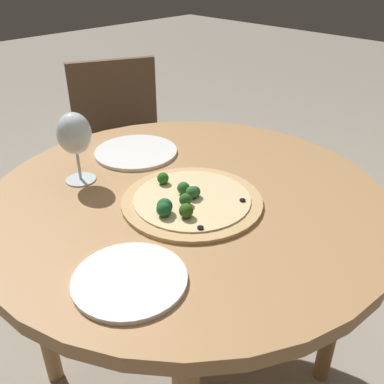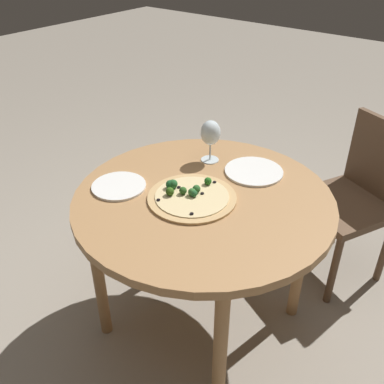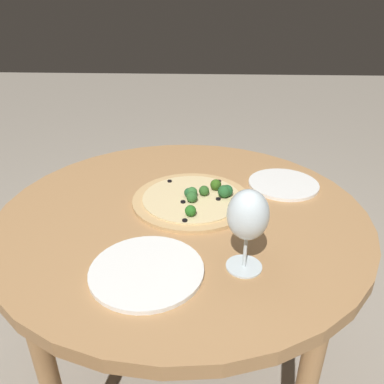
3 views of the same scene
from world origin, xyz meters
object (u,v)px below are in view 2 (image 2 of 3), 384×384
(plate_far, at_px, (119,186))
(pizza, at_px, (191,196))
(plate_near, at_px, (254,171))
(wine_glass, at_px, (211,134))
(chair, at_px, (355,196))

(plate_far, bearing_deg, pizza, 112.94)
(plate_far, bearing_deg, plate_near, 140.11)
(pizza, height_order, wine_glass, wine_glass)
(pizza, relative_size, wine_glass, 1.82)
(pizza, height_order, plate_near, pizza)
(wine_glass, height_order, plate_near, wine_glass)
(chair, relative_size, wine_glass, 4.42)
(plate_far, bearing_deg, wine_glass, 159.31)
(wine_glass, bearing_deg, plate_near, 97.55)
(plate_near, height_order, plate_far, same)
(plate_near, bearing_deg, wine_glass, -82.45)
(plate_near, xyz_separation_m, plate_far, (0.43, -0.36, 0.00))
(pizza, height_order, plate_far, pizza)
(chair, bearing_deg, plate_near, -96.40)
(plate_near, bearing_deg, pizza, -15.57)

